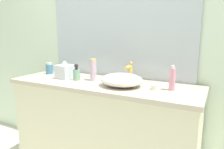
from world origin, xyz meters
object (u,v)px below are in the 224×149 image
lotion_bottle (172,79)px  spray_can (93,70)px  candle_jar (155,87)px  soap_dispenser (76,74)px  tissue_box (65,71)px  perfume_bottle (49,69)px  sink_basin (122,80)px

lotion_bottle → spray_can: spray_can is taller
candle_jar → lotion_bottle: bearing=18.5°
soap_dispenser → spray_can: size_ratio=0.77×
spray_can → tissue_box: spray_can is taller
soap_dispenser → lotion_bottle: bearing=3.3°
perfume_bottle → candle_jar: perfume_bottle is taller
sink_basin → lotion_bottle: bearing=8.6°
spray_can → tissue_box: (-0.29, -0.04, -0.02)m
sink_basin → lotion_bottle: (0.38, 0.06, 0.04)m
spray_can → candle_jar: (0.58, -0.05, -0.08)m
perfume_bottle → candle_jar: (1.15, -0.11, -0.04)m
soap_dispenser → tissue_box: bearing=173.5°
soap_dispenser → spray_can: (0.14, 0.06, 0.04)m
soap_dispenser → sink_basin: bearing=-1.3°
spray_can → candle_jar: spray_can is taller
soap_dispenser → perfume_bottle: (-0.43, 0.12, -0.01)m
spray_can → sink_basin: bearing=-12.5°
lotion_bottle → sink_basin: bearing=-171.4°
lotion_bottle → candle_jar: 0.14m
lotion_bottle → candle_jar: bearing=-161.5°
sink_basin → spray_can: (-0.31, 0.07, 0.05)m
sink_basin → candle_jar: (0.27, 0.02, -0.03)m
tissue_box → lotion_bottle: bearing=1.8°
lotion_bottle → tissue_box: (-0.98, -0.03, -0.02)m
lotion_bottle → spray_can: 0.70m
lotion_bottle → spray_can: bearing=179.1°
tissue_box → candle_jar: tissue_box is taller
soap_dispenser → tissue_box: 0.15m
soap_dispenser → candle_jar: bearing=0.7°
spray_can → candle_jar: size_ratio=3.07×
lotion_bottle → tissue_box: size_ratio=1.12×
perfume_bottle → tissue_box: 0.31m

